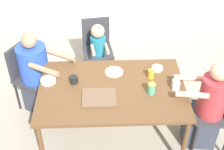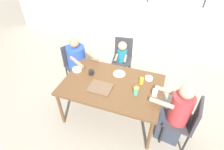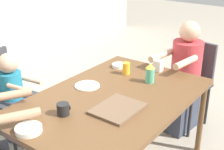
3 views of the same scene
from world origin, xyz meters
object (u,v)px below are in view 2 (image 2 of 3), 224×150
(milk_carton_small, at_px, (155,93))
(person_woman_green_shirt, at_px, (79,67))
(chair_for_toddler, at_px, (123,54))
(person_toddler, at_px, (122,62))
(person_man_blue_shirt, at_px, (175,116))
(bowl_cereal, at_px, (77,69))
(chair_for_man_blue_shirt, at_px, (187,120))
(coffee_mug, at_px, (91,72))
(chair_for_woman_green_shirt, at_px, (74,61))
(sippy_cup, at_px, (136,90))
(juice_glass, at_px, (142,81))
(bowl_white_shallow, at_px, (149,78))

(milk_carton_small, bearing_deg, person_woman_green_shirt, 161.09)
(chair_for_toddler, bearing_deg, milk_carton_small, 116.65)
(person_toddler, bearing_deg, milk_carton_small, 119.69)
(person_man_blue_shirt, distance_m, milk_carton_small, 0.45)
(milk_carton_small, height_order, bowl_cereal, milk_carton_small)
(chair_for_man_blue_shirt, relative_size, bowl_cereal, 5.33)
(chair_for_toddler, bearing_deg, person_woman_green_shirt, 35.14)
(person_toddler, bearing_deg, person_woman_green_shirt, 26.98)
(person_man_blue_shirt, distance_m, coffee_mug, 1.47)
(person_man_blue_shirt, height_order, person_toddler, person_man_blue_shirt)
(milk_carton_small, xyz_separation_m, bowl_cereal, (-1.35, 0.16, -0.03))
(chair_for_woman_green_shirt, height_order, bowl_cereal, chair_for_woman_green_shirt)
(sippy_cup, xyz_separation_m, milk_carton_small, (0.27, 0.07, -0.03))
(chair_for_woman_green_shirt, xyz_separation_m, chair_for_man_blue_shirt, (2.22, -0.75, 0.00))
(person_woman_green_shirt, bearing_deg, coffee_mug, 80.10)
(chair_for_man_blue_shirt, distance_m, coffee_mug, 1.63)
(person_woman_green_shirt, height_order, bowl_cereal, person_woman_green_shirt)
(milk_carton_small, bearing_deg, sippy_cup, -166.01)
(coffee_mug, height_order, juice_glass, juice_glass)
(bowl_cereal, bearing_deg, chair_for_toddler, 63.64)
(bowl_cereal, bearing_deg, bowl_white_shallow, 8.28)
(milk_carton_small, bearing_deg, juice_glass, 140.86)
(juice_glass, bearing_deg, bowl_white_shallow, 56.80)
(person_woman_green_shirt, xyz_separation_m, person_man_blue_shirt, (1.90, -0.64, 0.03))
(chair_for_woman_green_shirt, xyz_separation_m, bowl_white_shallow, (1.56, -0.28, 0.21))
(milk_carton_small, relative_size, bowl_white_shallow, 0.80)
(juice_glass, bearing_deg, coffee_mug, -176.21)
(bowl_cereal, bearing_deg, chair_for_man_blue_shirt, -8.75)
(person_woman_green_shirt, distance_m, bowl_cereal, 0.50)
(juice_glass, height_order, bowl_white_shallow, juice_glass)
(chair_for_toddler, distance_m, milk_carton_small, 1.49)
(bowl_white_shallow, bearing_deg, sippy_cup, -107.31)
(chair_for_woman_green_shirt, bearing_deg, bowl_cereal, 66.99)
(person_man_blue_shirt, distance_m, bowl_cereal, 1.74)
(person_woman_green_shirt, distance_m, milk_carton_small, 1.67)
(sippy_cup, bearing_deg, chair_for_man_blue_shirt, -4.51)
(chair_for_toddler, height_order, bowl_white_shallow, chair_for_toddler)
(chair_for_man_blue_shirt, xyz_separation_m, milk_carton_small, (-0.51, 0.13, 0.25))
(chair_for_woman_green_shirt, xyz_separation_m, milk_carton_small, (1.70, -0.62, 0.25))
(chair_for_man_blue_shirt, height_order, coffee_mug, chair_for_man_blue_shirt)
(person_woman_green_shirt, xyz_separation_m, milk_carton_small, (1.55, -0.53, 0.29))
(chair_for_toddler, distance_m, coffee_mug, 1.12)
(sippy_cup, bearing_deg, person_woman_green_shirt, 155.05)
(coffee_mug, distance_m, sippy_cup, 0.83)
(chair_for_man_blue_shirt, height_order, juice_glass, chair_for_man_blue_shirt)
(coffee_mug, height_order, sippy_cup, sippy_cup)
(chair_for_toddler, relative_size, coffee_mug, 9.73)
(person_man_blue_shirt, bearing_deg, bowl_white_shallow, 55.38)
(chair_for_woman_green_shirt, distance_m, person_toddler, 0.99)
(chair_for_man_blue_shirt, bearing_deg, person_woman_green_shirt, 79.76)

